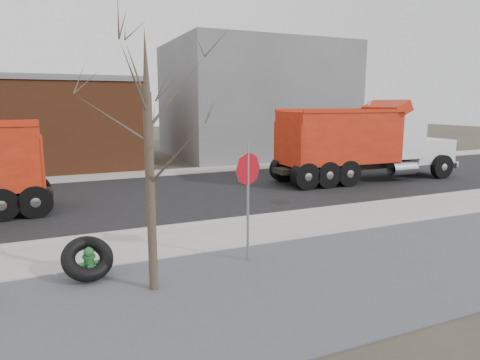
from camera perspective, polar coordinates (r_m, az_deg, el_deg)
name	(u,v)px	position (r m, az deg, el deg)	size (l,w,h in m)	color
ground	(244,236)	(12.53, 0.49, -7.41)	(120.00, 120.00, 0.00)	#383328
gravel_verge	(310,280)	(9.64, 9.30, -13.00)	(60.00, 5.00, 0.03)	slate
sidewalk	(240,232)	(12.74, 0.02, -6.97)	(60.00, 2.50, 0.06)	#9E9B93
curb	(224,220)	(13.88, -2.16, -5.42)	(60.00, 0.15, 0.11)	#9E9B93
road	(183,194)	(18.27, -7.67, -1.84)	(60.00, 9.40, 0.02)	black
far_sidewalk	(153,173)	(23.71, -11.54, 0.87)	(60.00, 2.00, 0.06)	#9E9B93
building_grey	(255,100)	(32.06, 1.95, 10.57)	(12.00, 10.00, 8.00)	gray
bare_tree	(148,129)	(8.47, -12.16, 6.62)	(3.20, 3.20, 5.20)	#382D23
fire_hydrant	(90,265)	(9.94, -19.43, -10.69)	(0.43, 0.42, 0.76)	#26642A
truck_tire	(88,258)	(9.96, -19.66, -9.82)	(1.22, 1.15, 0.96)	black
stop_sign	(248,182)	(10.05, 1.07, -0.27)	(0.75, 0.30, 2.90)	gray
dump_truck_red_a	(361,141)	(21.87, 15.81, 5.06)	(9.78, 2.96, 3.89)	black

